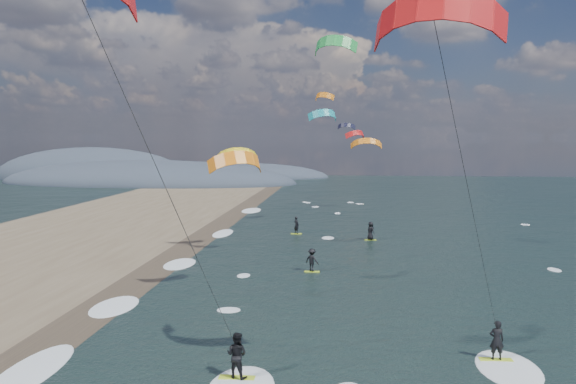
# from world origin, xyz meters

# --- Properties ---
(wet_sand_strip) EXTENTS (3.00, 240.00, 0.00)m
(wet_sand_strip) POSITION_xyz_m (-12.00, 10.00, 0.00)
(wet_sand_strip) COLOR #382D23
(wet_sand_strip) RESTS_ON ground
(coastal_hills) EXTENTS (80.00, 41.00, 15.00)m
(coastal_hills) POSITION_xyz_m (-44.84, 107.86, 0.00)
(coastal_hills) COLOR #3D4756
(coastal_hills) RESTS_ON ground
(kitesurfer_near_a) EXTENTS (7.90, 8.88, 14.81)m
(kitesurfer_near_a) POSITION_xyz_m (5.21, 4.13, 11.15)
(kitesurfer_near_a) COLOR #C4E428
(kitesurfer_near_a) RESTS_ON ground
(kitesurfer_near_b) EXTENTS (7.30, 9.10, 15.33)m
(kitesurfer_near_b) POSITION_xyz_m (-4.88, 1.80, 10.25)
(kitesurfer_near_b) COLOR #C4E428
(kitesurfer_near_b) RESTS_ON ground
(far_kitesurfers) EXTENTS (8.38, 16.81, 1.77)m
(far_kitesurfers) POSITION_xyz_m (0.60, 32.03, 0.87)
(far_kitesurfers) COLOR #C4E428
(far_kitesurfers) RESTS_ON ground
(bg_kite_field) EXTENTS (15.44, 76.57, 9.24)m
(bg_kite_field) POSITION_xyz_m (0.09, 51.41, 11.40)
(bg_kite_field) COLOR yellow
(bg_kite_field) RESTS_ON ground
(shoreline_surf) EXTENTS (2.40, 79.40, 0.11)m
(shoreline_surf) POSITION_xyz_m (-10.80, 14.75, 0.00)
(shoreline_surf) COLOR white
(shoreline_surf) RESTS_ON ground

